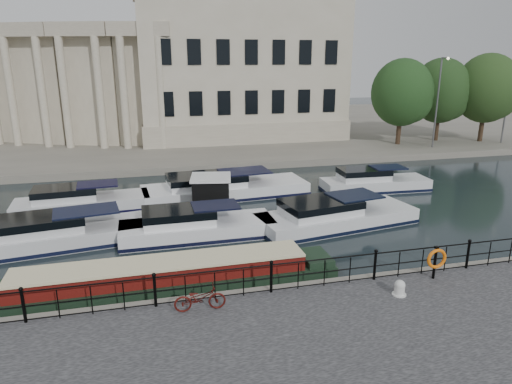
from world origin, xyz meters
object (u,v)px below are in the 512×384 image
mooring_bollard (400,288)px  bicycle (200,298)px  narrowboat (164,281)px  harbour_hut (211,196)px  life_ring_post (436,259)px

mooring_bollard → bicycle: bearing=174.5°
narrowboat → harbour_hut: 9.30m
bicycle → life_ring_post: life_ring_post is taller
life_ring_post → narrowboat: 10.26m
mooring_bollard → harbour_hut: bearing=111.6°
bicycle → harbour_hut: 11.64m
life_ring_post → narrowboat: bearing=165.1°
mooring_bollard → life_ring_post: size_ratio=0.43×
harbour_hut → bicycle: bearing=-90.0°
life_ring_post → harbour_hut: (-6.71, 11.36, -0.41)m
bicycle → harbour_hut: bearing=-8.4°
narrowboat → harbour_hut: size_ratio=3.94×
life_ring_post → harbour_hut: size_ratio=0.37×
bicycle → narrowboat: 2.98m
mooring_bollard → narrowboat: (-7.95, 3.38, -0.45)m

